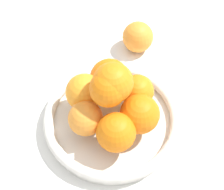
# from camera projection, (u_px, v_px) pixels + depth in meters

# --- Properties ---
(ground_plane) EXTENTS (4.00, 4.00, 0.00)m
(ground_plane) POSITION_uv_depth(u_px,v_px,m) (112.00, 125.00, 0.80)
(ground_plane) COLOR white
(fruit_bowl) EXTENTS (0.29, 0.29, 0.04)m
(fruit_bowl) POSITION_uv_depth(u_px,v_px,m) (112.00, 120.00, 0.78)
(fruit_bowl) COLOR silver
(fruit_bowl) RESTS_ON ground_plane
(orange_pile) EXTENTS (0.20, 0.20, 0.14)m
(orange_pile) POSITION_uv_depth(u_px,v_px,m) (112.00, 99.00, 0.73)
(orange_pile) COLOR orange
(orange_pile) RESTS_ON fruit_bowl
(stray_orange) EXTENTS (0.07, 0.07, 0.07)m
(stray_orange) POSITION_uv_depth(u_px,v_px,m) (136.00, 37.00, 0.90)
(stray_orange) COLOR orange
(stray_orange) RESTS_ON ground_plane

